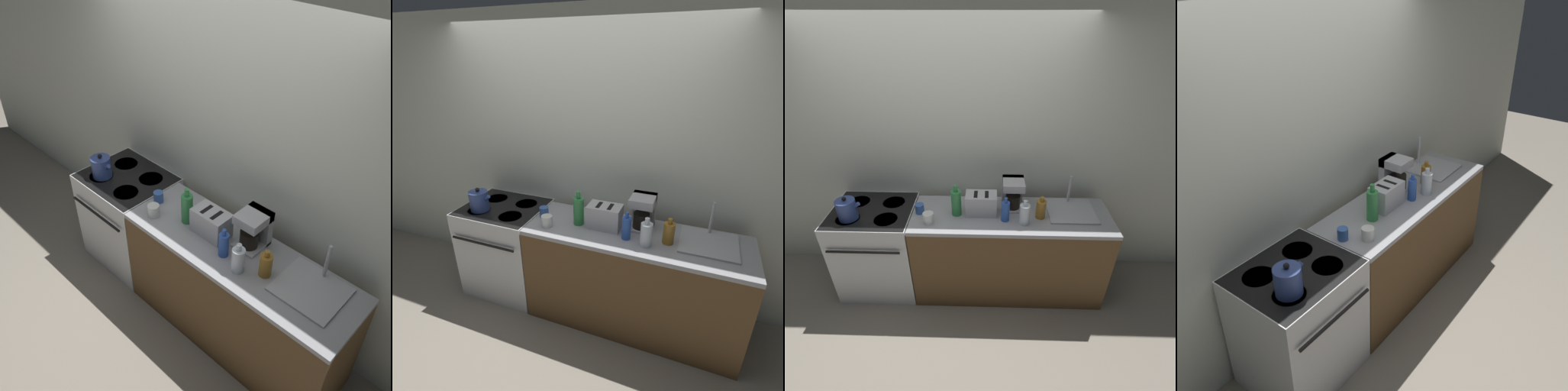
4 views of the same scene
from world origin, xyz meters
TOP-DOWN VIEW (x-y plane):
  - ground_plane at (0.00, 0.00)m, footprint 12.00×12.00m
  - wall_back at (0.00, 0.71)m, footprint 8.00×0.05m
  - stove at (-0.65, 0.33)m, footprint 0.76×0.69m
  - counter_block at (0.64, 0.30)m, footprint 1.80×0.59m
  - kettle at (-0.81, 0.20)m, footprint 0.21×0.17m
  - toaster at (0.37, 0.31)m, footprint 0.28×0.17m
  - coffee_maker at (0.66, 0.44)m, footprint 0.19×0.23m
  - sink_tray at (1.19, 0.36)m, footprint 0.43×0.39m
  - bottle_blue at (0.58, 0.21)m, footprint 0.07×0.07m
  - bottle_green at (0.15, 0.29)m, footprint 0.09×0.09m
  - bottle_clear at (0.74, 0.17)m, footprint 0.09×0.09m
  - bottle_amber at (0.90, 0.26)m, footprint 0.09×0.09m
  - cup_blue at (-0.19, 0.30)m, footprint 0.08×0.08m
  - cup_white at (-0.09, 0.16)m, footprint 0.09×0.09m

SIDE VIEW (x-z plane):
  - ground_plane at x=0.00m, z-range 0.00..0.00m
  - counter_block at x=0.64m, z-range 0.00..0.92m
  - stove at x=-0.65m, z-range 0.01..0.93m
  - sink_tray at x=1.19m, z-range 0.79..1.07m
  - cup_blue at x=-0.19m, z-range 0.92..1.01m
  - cup_white at x=-0.09m, z-range 0.92..1.01m
  - bottle_amber at x=0.90m, z-range 0.90..1.11m
  - kettle at x=-0.81m, z-range 0.90..1.12m
  - bottle_blue at x=0.58m, z-range 0.90..1.13m
  - bottle_clear at x=0.74m, z-range 0.90..1.13m
  - toaster at x=0.37m, z-range 0.92..1.12m
  - bottle_green at x=0.15m, z-range 0.89..1.19m
  - coffee_maker at x=0.66m, z-range 0.92..1.21m
  - wall_back at x=0.00m, z-range 0.00..2.60m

